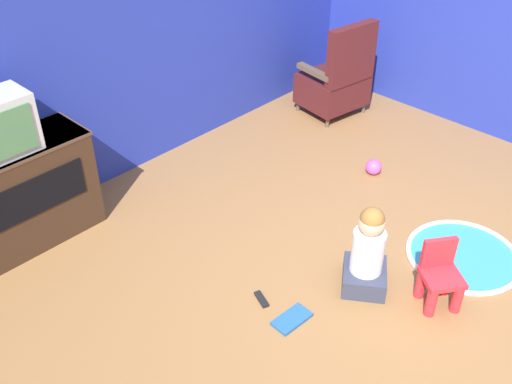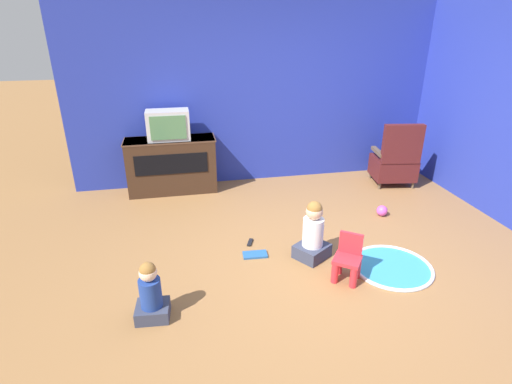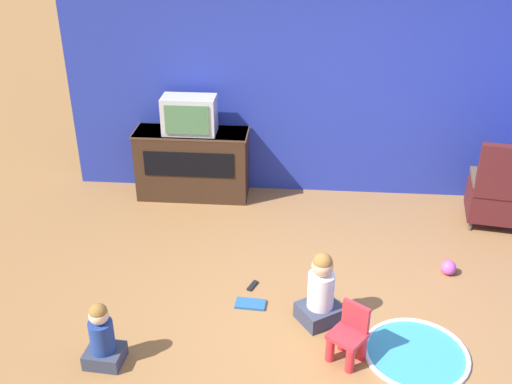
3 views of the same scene
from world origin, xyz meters
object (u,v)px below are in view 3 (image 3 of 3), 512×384
(remote_control, at_px, (253,286))
(black_armchair, at_px, (500,195))
(yellow_kid_chair, at_px, (348,338))
(book, at_px, (250,304))
(tv_cabinet, at_px, (193,163))
(child_watching_center, at_px, (321,292))
(child_watching_left, at_px, (102,338))
(television, at_px, (189,115))
(toy_ball, at_px, (449,268))

(remote_control, bearing_deg, black_armchair, -40.54)
(yellow_kid_chair, distance_m, book, 1.01)
(black_armchair, height_order, book, black_armchair)
(tv_cabinet, xyz_separation_m, remote_control, (0.83, -1.71, -0.40))
(black_armchair, bearing_deg, yellow_kid_chair, 60.93)
(tv_cabinet, distance_m, child_watching_center, 2.56)
(child_watching_center, bearing_deg, child_watching_left, 166.73)
(television, distance_m, child_watching_center, 2.63)
(television, bearing_deg, tv_cabinet, 90.00)
(tv_cabinet, height_order, remote_control, tv_cabinet)
(tv_cabinet, xyz_separation_m, television, (0.00, -0.04, 0.59))
(yellow_kid_chair, bearing_deg, child_watching_center, 151.28)
(tv_cabinet, distance_m, book, 2.19)
(television, xyz_separation_m, remote_control, (0.83, -1.68, -0.99))
(child_watching_center, relative_size, toy_ball, 4.73)
(toy_ball, bearing_deg, yellow_kid_chair, -130.00)
(television, relative_size, black_armchair, 0.59)
(television, xyz_separation_m, toy_ball, (2.64, -1.33, -0.93))
(child_watching_center, relative_size, remote_control, 4.22)
(television, height_order, child_watching_left, television)
(black_armchair, bearing_deg, child_watching_center, 51.09)
(television, distance_m, black_armchair, 3.39)
(tv_cabinet, bearing_deg, yellow_kid_chair, -57.34)
(yellow_kid_chair, height_order, book, yellow_kid_chair)
(child_watching_center, bearing_deg, television, 90.07)
(tv_cabinet, bearing_deg, book, -67.01)
(tv_cabinet, relative_size, remote_control, 8.21)
(child_watching_left, bearing_deg, tv_cabinet, 90.05)
(book, bearing_deg, black_armchair, -144.32)
(tv_cabinet, bearing_deg, child_watching_center, -55.96)
(remote_control, bearing_deg, yellow_kid_chair, -114.58)
(black_armchair, relative_size, remote_control, 6.32)
(black_armchair, xyz_separation_m, child_watching_left, (-3.52, -2.34, -0.13))
(black_armchair, relative_size, child_watching_left, 1.79)
(tv_cabinet, xyz_separation_m, toy_ball, (2.64, -1.36, -0.34))
(black_armchair, distance_m, child_watching_center, 2.54)
(child_watching_center, bearing_deg, black_armchair, 7.81)
(child_watching_center, bearing_deg, yellow_kid_chair, -99.08)
(book, bearing_deg, remote_control, -85.55)
(television, xyz_separation_m, child_watching_center, (1.43, -2.08, -0.72))
(tv_cabinet, bearing_deg, black_armchair, -7.17)
(child_watching_left, bearing_deg, toy_ball, 30.34)
(black_armchair, xyz_separation_m, book, (-2.47, -1.56, -0.36))
(child_watching_left, bearing_deg, black_armchair, 37.96)
(television, distance_m, book, 2.34)
(yellow_kid_chair, distance_m, child_watching_center, 0.49)
(tv_cabinet, height_order, book, tv_cabinet)
(tv_cabinet, relative_size, toy_ball, 9.21)
(book, height_order, remote_control, book)
(tv_cabinet, distance_m, television, 0.59)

